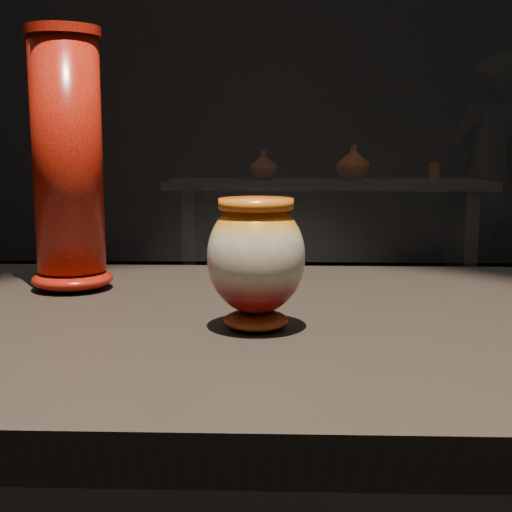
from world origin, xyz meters
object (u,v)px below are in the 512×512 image
(display_plinth, at_px, (281,500))
(back_shelf, at_px, (327,222))
(main_vase, at_px, (256,258))
(visitor, at_px, (487,178))
(tall_vase, at_px, (68,166))

(display_plinth, distance_m, back_shelf, 3.57)
(back_shelf, bearing_deg, main_vase, -95.13)
(display_plinth, xyz_separation_m, main_vase, (-0.03, -0.07, 0.36))
(display_plinth, distance_m, main_vase, 0.37)
(display_plinth, height_order, main_vase, main_vase)
(display_plinth, relative_size, back_shelf, 1.00)
(main_vase, height_order, visitor, visitor)
(main_vase, distance_m, tall_vase, 0.40)
(visitor, bearing_deg, display_plinth, 47.91)
(back_shelf, bearing_deg, tall_vase, -100.51)
(back_shelf, relative_size, visitor, 1.14)
(visitor, bearing_deg, tall_vase, 43.23)
(tall_vase, height_order, back_shelf, tall_vase)
(display_plinth, distance_m, tall_vase, 0.60)
(back_shelf, distance_m, visitor, 1.47)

